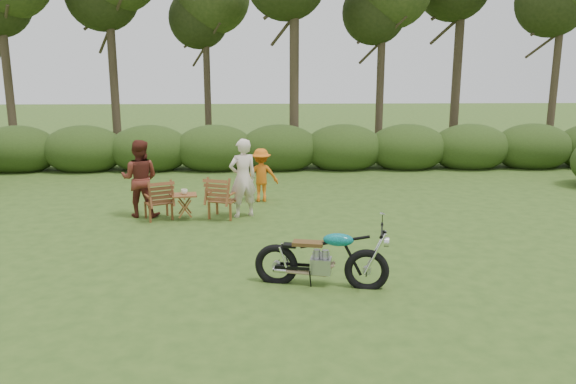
{
  "coord_description": "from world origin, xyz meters",
  "views": [
    {
      "loc": [
        -0.4,
        -8.26,
        3.14
      ],
      "look_at": [
        -0.02,
        1.69,
        0.9
      ],
      "focal_mm": 35.0,
      "sensor_mm": 36.0,
      "label": 1
    }
  ],
  "objects_px": {
    "adult_a": "(244,216)",
    "adult_b": "(142,216)",
    "lawn_chair_right": "(224,217)",
    "side_table": "(185,207)",
    "lawn_chair_left": "(159,219)",
    "motorcycle": "(321,285)",
    "child": "(261,201)",
    "cup": "(184,192)"
  },
  "relations": [
    {
      "from": "lawn_chair_left",
      "to": "side_table",
      "type": "bearing_deg",
      "value": 151.45
    },
    {
      "from": "lawn_chair_left",
      "to": "child",
      "type": "distance_m",
      "value": 2.62
    },
    {
      "from": "motorcycle",
      "to": "child",
      "type": "xyz_separation_m",
      "value": [
        -0.91,
        5.28,
        0.0
      ]
    },
    {
      "from": "adult_a",
      "to": "adult_b",
      "type": "relative_size",
      "value": 1.02
    },
    {
      "from": "lawn_chair_right",
      "to": "adult_a",
      "type": "relative_size",
      "value": 0.53
    },
    {
      "from": "lawn_chair_right",
      "to": "child",
      "type": "distance_m",
      "value": 1.66
    },
    {
      "from": "lawn_chair_left",
      "to": "side_table",
      "type": "distance_m",
      "value": 0.61
    },
    {
      "from": "motorcycle",
      "to": "lawn_chair_right",
      "type": "relative_size",
      "value": 2.09
    },
    {
      "from": "motorcycle",
      "to": "side_table",
      "type": "height_order",
      "value": "side_table"
    },
    {
      "from": "lawn_chair_left",
      "to": "adult_a",
      "type": "distance_m",
      "value": 1.77
    },
    {
      "from": "lawn_chair_right",
      "to": "side_table",
      "type": "distance_m",
      "value": 0.85
    },
    {
      "from": "side_table",
      "to": "adult_a",
      "type": "relative_size",
      "value": 0.32
    },
    {
      "from": "motorcycle",
      "to": "cup",
      "type": "height_order",
      "value": "cup"
    },
    {
      "from": "motorcycle",
      "to": "lawn_chair_left",
      "type": "relative_size",
      "value": 2.19
    },
    {
      "from": "lawn_chair_right",
      "to": "child",
      "type": "xyz_separation_m",
      "value": [
        0.79,
        1.46,
        0.0
      ]
    },
    {
      "from": "side_table",
      "to": "child",
      "type": "bearing_deg",
      "value": 44.52
    },
    {
      "from": "adult_a",
      "to": "adult_b",
      "type": "bearing_deg",
      "value": -26.53
    },
    {
      "from": "cup",
      "to": "lawn_chair_left",
      "type": "bearing_deg",
      "value": 177.65
    },
    {
      "from": "adult_a",
      "to": "child",
      "type": "distance_m",
      "value": 1.43
    },
    {
      "from": "motorcycle",
      "to": "child",
      "type": "distance_m",
      "value": 5.36
    },
    {
      "from": "side_table",
      "to": "cup",
      "type": "relative_size",
      "value": 3.92
    },
    {
      "from": "motorcycle",
      "to": "adult_b",
      "type": "bearing_deg",
      "value": 142.82
    },
    {
      "from": "lawn_chair_right",
      "to": "adult_b",
      "type": "bearing_deg",
      "value": 13.03
    },
    {
      "from": "lawn_chair_right",
      "to": "cup",
      "type": "xyz_separation_m",
      "value": [
        -0.8,
        -0.09,
        0.59
      ]
    },
    {
      "from": "lawn_chair_right",
      "to": "side_table",
      "type": "height_order",
      "value": "side_table"
    },
    {
      "from": "lawn_chair_right",
      "to": "adult_b",
      "type": "xyz_separation_m",
      "value": [
        -1.76,
        0.19,
        0.0
      ]
    },
    {
      "from": "adult_b",
      "to": "lawn_chair_left",
      "type": "bearing_deg",
      "value": 152.0
    },
    {
      "from": "adult_b",
      "to": "child",
      "type": "height_order",
      "value": "adult_b"
    },
    {
      "from": "motorcycle",
      "to": "side_table",
      "type": "xyz_separation_m",
      "value": [
        -2.5,
        3.72,
        0.27
      ]
    },
    {
      "from": "side_table",
      "to": "adult_a",
      "type": "height_order",
      "value": "adult_a"
    },
    {
      "from": "motorcycle",
      "to": "child",
      "type": "bearing_deg",
      "value": 111.83
    },
    {
      "from": "side_table",
      "to": "cup",
      "type": "xyz_separation_m",
      "value": [
        -0.0,
        0.01,
        0.32
      ]
    },
    {
      "from": "side_table",
      "to": "lawn_chair_left",
      "type": "bearing_deg",
      "value": 176.51
    },
    {
      "from": "side_table",
      "to": "adult_b",
      "type": "bearing_deg",
      "value": 163.33
    },
    {
      "from": "lawn_chair_right",
      "to": "cup",
      "type": "relative_size",
      "value": 6.52
    },
    {
      "from": "motorcycle",
      "to": "lawn_chair_right",
      "type": "distance_m",
      "value": 4.18
    },
    {
      "from": "lawn_chair_right",
      "to": "side_table",
      "type": "bearing_deg",
      "value": 26.23
    },
    {
      "from": "cup",
      "to": "child",
      "type": "xyz_separation_m",
      "value": [
        1.59,
        1.55,
        -0.59
      ]
    },
    {
      "from": "side_table",
      "to": "motorcycle",
      "type": "bearing_deg",
      "value": -56.16
    },
    {
      "from": "cup",
      "to": "adult_a",
      "type": "height_order",
      "value": "adult_a"
    },
    {
      "from": "child",
      "to": "side_table",
      "type": "bearing_deg",
      "value": 38.17
    },
    {
      "from": "motorcycle",
      "to": "adult_a",
      "type": "relative_size",
      "value": 1.11
    }
  ]
}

